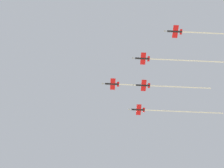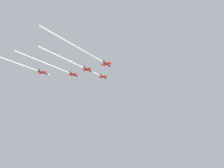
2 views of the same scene
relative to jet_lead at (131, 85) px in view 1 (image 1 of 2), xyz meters
name	(u,v)px [view 1 (image 1 of 2)]	position (x,y,z in m)	size (l,w,h in m)	color
jet_lead	(131,85)	(0.00, 0.00, 0.00)	(46.02, 18.57, 2.33)	black
jet_port_inner	(169,60)	(-26.82, 9.65, 0.49)	(54.58, 21.62, 2.33)	black
jet_starboard_inner	(167,111)	(-17.15, -25.30, 0.31)	(60.09, 23.58, 2.33)	black
jet_port_outer	(164,86)	(-19.48, -6.93, -0.07)	(47.76, 19.19, 2.33)	black
jet_starboard_outer	(200,33)	(-48.71, 21.05, 0.91)	(51.86, 20.65, 2.33)	black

